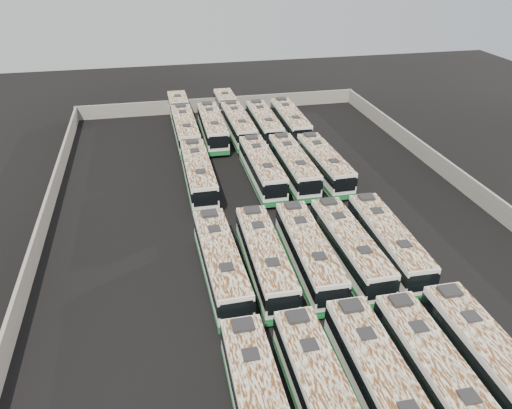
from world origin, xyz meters
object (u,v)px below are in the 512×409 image
at_px(bus_front_far_right, 493,367).
at_px(bus_midback_center, 262,168).
at_px(bus_front_right, 437,377).
at_px(bus_midfront_right, 349,247).
at_px(bus_midback_right, 293,165).
at_px(bus_back_far_left, 183,121).
at_px(bus_midfront_center, 308,253).
at_px(bus_midfront_left, 265,258).
at_px(bus_front_left, 323,399).
at_px(bus_midfront_far_right, 388,242).
at_px(bus_midfront_far_left, 221,263).
at_px(bus_back_right, 264,124).
at_px(bus_front_center, 383,388).
at_px(bus_midback_far_right, 324,164).
at_px(bus_back_center, 234,117).
at_px(bus_back_left, 212,127).
at_px(bus_midback_far_left, 198,174).
at_px(bus_back_far_right, 290,121).

distance_m(bus_front_far_right, bus_midback_center, 32.91).
xyz_separation_m(bus_front_right, bus_midback_center, (-3.69, 32.02, 0.05)).
bearing_deg(bus_midfront_right, bus_midback_right, 89.22).
bearing_deg(bus_midback_center, bus_back_far_left, 112.23).
bearing_deg(bus_midfront_center, bus_midfront_left, -178.54).
distance_m(bus_front_left, bus_front_right, 7.35).
distance_m(bus_front_left, bus_midfront_far_right, 18.44).
height_order(bus_midfront_far_left, bus_back_right, bus_midfront_far_left).
distance_m(bus_front_right, bus_midfront_center, 14.96).
distance_m(bus_front_center, bus_midfront_right, 15.09).
height_order(bus_midback_far_right, bus_back_center, bus_back_center).
bearing_deg(bus_front_right, bus_back_left, 99.17).
bearing_deg(bus_back_far_left, bus_front_left, -86.23).
xyz_separation_m(bus_front_right, bus_front_far_right, (3.78, -0.03, 0.05)).
bearing_deg(bus_midfront_right, bus_midfront_far_right, 1.17).
height_order(bus_front_center, bus_midfront_far_right, bus_front_center).
xyz_separation_m(bus_midback_right, bus_back_right, (-0.06, 14.72, -0.04)).
relative_size(bus_midfront_left, bus_back_far_left, 0.63).
height_order(bus_midfront_right, bus_back_right, bus_midfront_right).
distance_m(bus_midback_center, bus_back_center, 18.29).
xyz_separation_m(bus_midfront_left, bus_back_right, (7.41, 32.22, -0.01)).
bearing_deg(bus_back_right, bus_front_left, -98.48).
relative_size(bus_midfront_center, bus_midback_far_left, 0.97).
xyz_separation_m(bus_midfront_left, bus_midback_far_right, (11.19, 17.31, -0.01)).
xyz_separation_m(bus_midfront_far_right, bus_back_right, (-3.71, 32.02, 0.00)).
height_order(bus_midfront_far_right, bus_back_center, bus_back_center).
distance_m(bus_front_center, bus_midfront_center, 14.56).
height_order(bus_back_right, bus_back_far_right, bus_back_far_right).
xyz_separation_m(bus_midback_right, bus_midback_far_right, (3.72, -0.19, -0.04)).
bearing_deg(bus_front_left, bus_back_center, 85.67).
height_order(bus_midback_far_left, bus_midback_right, bus_midback_far_left).
distance_m(bus_midback_far_left, bus_back_right, 18.40).
height_order(bus_back_left, bus_back_far_right, bus_back_left).
height_order(bus_midfront_far_left, bus_midfront_center, bus_midfront_far_left).
height_order(bus_front_center, bus_back_center, bus_front_center).
relative_size(bus_midback_center, bus_back_right, 1.03).
distance_m(bus_front_center, bus_midfront_far_left, 16.46).
relative_size(bus_midfront_right, bus_midback_far_left, 0.97).
bearing_deg(bus_midfront_far_left, bus_front_center, -64.29).
bearing_deg(bus_midback_far_left, bus_midfront_center, -67.09).
relative_size(bus_midback_far_left, bus_midback_far_right, 1.04).
bearing_deg(bus_midback_far_right, bus_front_far_right, -91.21).
relative_size(bus_midfront_center, bus_back_far_left, 0.63).
height_order(bus_midback_right, bus_back_far_left, bus_back_far_left).
distance_m(bus_front_far_right, bus_back_far_right, 46.79).
bearing_deg(bus_front_center, bus_back_center, 90.53).
relative_size(bus_midfront_right, bus_back_left, 0.97).
bearing_deg(bus_back_center, bus_back_right, -44.48).
bearing_deg(bus_midback_far_left, bus_back_far_left, 90.57).
height_order(bus_front_far_right, bus_midback_far_right, bus_front_far_right).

